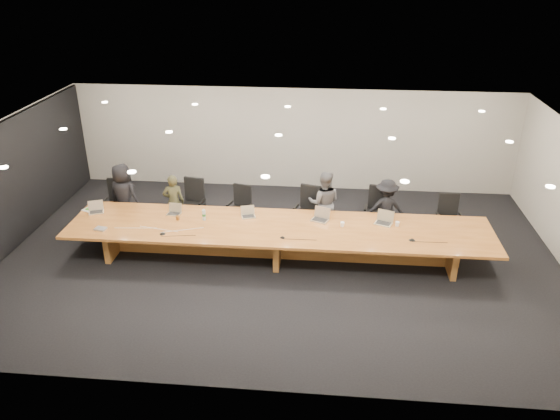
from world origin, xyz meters
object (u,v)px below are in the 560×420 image
Objects in this scene: amber_mug at (178,218)px; mic_center at (282,237)px; laptop_b at (173,210)px; chair_right at (377,212)px; av_box at (100,229)px; person_b at (174,202)px; laptop_e at (384,218)px; chair_far_left at (117,203)px; mic_left at (162,233)px; person_d at (386,209)px; chair_far_right at (449,218)px; paper_cup_near at (342,224)px; laptop_a at (96,207)px; laptop_c at (248,212)px; chair_left at (191,203)px; conference_table at (279,236)px; paper_cup_far at (397,224)px; person_c at (324,203)px; person_a at (124,196)px; chair_mid_right at (307,211)px; water_bottle at (204,215)px; chair_mid_left at (239,208)px; laptop_d at (320,215)px; mic_right at (412,240)px.

amber_mug is 2.42m from mic_center.
laptop_b is at bearing 160.92° from mic_center.
chair_right is 5.15× the size of av_box.
laptop_e is at bearing 158.58° from person_b.
av_box is at bearing -84.13° from chair_far_left.
laptop_b is 2.36× the size of mic_left.
person_b reaches higher than chair_far_left.
person_d is (6.37, -0.01, 0.14)m from chair_far_left.
paper_cup_near is at bearing -160.95° from chair_far_right.
laptop_a is 3.43m from laptop_c.
chair_left is 4.40m from chair_right.
conference_table is at bearing -47.55° from laptop_c.
conference_table is 88.79× the size of paper_cup_far.
person_b is at bearing -148.65° from chair_left.
person_c reaches higher than laptop_a.
person_a reaches higher than chair_left.
chair_mid_right is 1.00× the size of chair_right.
laptop_e is (0.05, -0.95, 0.30)m from chair_right.
water_bottle reaches higher than conference_table.
laptop_c is at bearing -19.42° from laptop_a.
chair_far_right is at bearing 35.73° from paper_cup_far.
laptop_e is at bearing 5.74° from laptop_b.
chair_mid_left is at bearing -5.87° from person_d.
laptop_e is 0.31m from paper_cup_far.
person_d is 4.13m from water_bottle.
person_a is 4.73m from person_c.
amber_mug is (-1.15, -1.19, 0.26)m from chair_mid_left.
chair_mid_right reaches higher than chair_far_left.
laptop_c is 2.87× the size of mic_center.
chair_left is at bearing 131.11° from laptop_c.
laptop_d reaches higher than laptop_a.
chair_far_left is 2.62m from water_bottle.
laptop_a is (-6.48, -0.90, 0.17)m from person_d.
laptop_c is (1.90, -0.77, 0.19)m from person_b.
chair_mid_left is 3.33× the size of laptop_a.
av_box is (-1.50, -0.60, -0.03)m from amber_mug.
chair_right reaches higher than paper_cup_near.
chair_far_right reaches higher than paper_cup_far.
laptop_a is 6.35m from laptop_e.
person_a is at bearing 105.20° from av_box.
laptop_e is 3.87m from water_bottle.
water_bottle reaches higher than paper_cup_near.
mic_right is at bearing -62.51° from chair_right.
chair_mid_right is 11.28× the size of mic_center.
chair_left is 0.78× the size of person_c.
person_c reaches higher than chair_right.
person_c reaches higher than av_box.
chair_left is at bearing -174.76° from laptop_d.
person_a reaches higher than mic_left.
chair_right is 3.99× the size of laptop_b.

